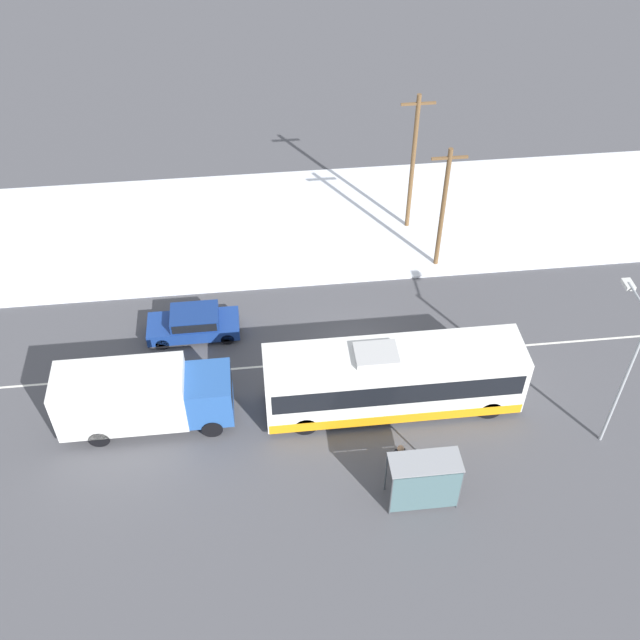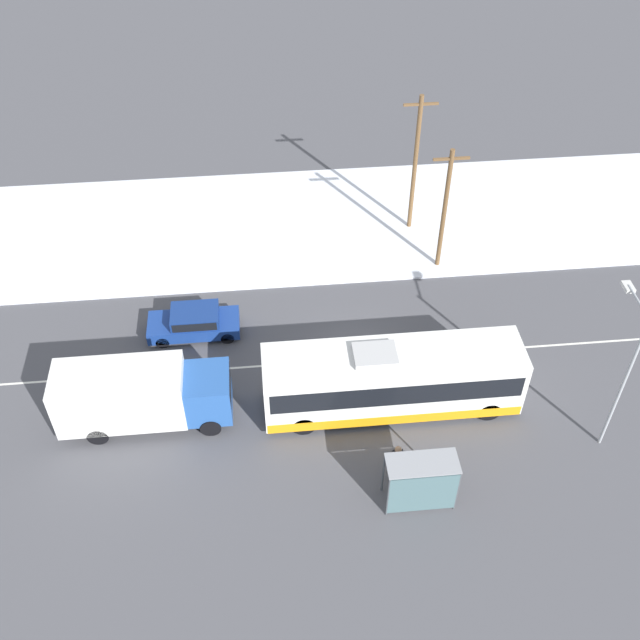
{
  "view_description": "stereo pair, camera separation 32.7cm",
  "coord_description": "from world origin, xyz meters",
  "px_view_note": "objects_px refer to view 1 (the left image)",
  "views": [
    {
      "loc": [
        -4.34,
        -24.04,
        25.49
      ],
      "look_at": [
        -1.52,
        1.38,
        1.4
      ],
      "focal_mm": 42.0,
      "sensor_mm": 36.0,
      "label": 1
    },
    {
      "loc": [
        -4.02,
        -24.07,
        25.49
      ],
      "look_at": [
        -1.52,
        1.38,
        1.4
      ],
      "focal_mm": 42.0,
      "sensor_mm": 36.0,
      "label": 2
    }
  ],
  "objects_px": {
    "pedestrian_at_stop": "(400,457)",
    "streetlamp": "(626,358)",
    "box_truck": "(141,396)",
    "utility_pole_snowlot": "(413,162)",
    "city_bus": "(393,379)",
    "bus_shelter": "(425,479)",
    "sedan_car": "(194,322)",
    "utility_pole_roadside": "(443,207)"
  },
  "relations": [
    {
      "from": "utility_pole_snowlot",
      "to": "city_bus",
      "type": "bearing_deg",
      "value": -104.13
    },
    {
      "from": "city_bus",
      "to": "streetlamp",
      "type": "xyz_separation_m",
      "value": [
        8.51,
        -2.44,
        2.88
      ]
    },
    {
      "from": "bus_shelter",
      "to": "streetlamp",
      "type": "xyz_separation_m",
      "value": [
        8.22,
        2.72,
        2.88
      ]
    },
    {
      "from": "city_bus",
      "to": "utility_pole_snowlot",
      "type": "xyz_separation_m",
      "value": [
        3.27,
        13.01,
        2.58
      ]
    },
    {
      "from": "bus_shelter",
      "to": "utility_pole_snowlot",
      "type": "distance_m",
      "value": 18.6
    },
    {
      "from": "city_bus",
      "to": "bus_shelter",
      "type": "bearing_deg",
      "value": -86.87
    },
    {
      "from": "streetlamp",
      "to": "utility_pole_snowlot",
      "type": "relative_size",
      "value": 0.89
    },
    {
      "from": "pedestrian_at_stop",
      "to": "streetlamp",
      "type": "height_order",
      "value": "streetlamp"
    },
    {
      "from": "box_truck",
      "to": "utility_pole_snowlot",
      "type": "distance_m",
      "value": 19.14
    },
    {
      "from": "pedestrian_at_stop",
      "to": "utility_pole_snowlot",
      "type": "height_order",
      "value": "utility_pole_snowlot"
    },
    {
      "from": "streetlamp",
      "to": "utility_pole_snowlot",
      "type": "xyz_separation_m",
      "value": [
        -5.23,
        15.45,
        -0.31
      ]
    },
    {
      "from": "pedestrian_at_stop",
      "to": "utility_pole_snowlot",
      "type": "distance_m",
      "value": 17.29
    },
    {
      "from": "box_truck",
      "to": "city_bus",
      "type": "bearing_deg",
      "value": -1.06
    },
    {
      "from": "city_bus",
      "to": "bus_shelter",
      "type": "xyz_separation_m",
      "value": [
        0.28,
        -5.16,
        0.0
      ]
    },
    {
      "from": "box_truck",
      "to": "utility_pole_snowlot",
      "type": "xyz_separation_m",
      "value": [
        13.98,
        12.81,
        2.56
      ]
    },
    {
      "from": "sedan_car",
      "to": "utility_pole_snowlot",
      "type": "distance_m",
      "value": 14.53
    },
    {
      "from": "box_truck",
      "to": "sedan_car",
      "type": "height_order",
      "value": "box_truck"
    },
    {
      "from": "city_bus",
      "to": "box_truck",
      "type": "bearing_deg",
      "value": 178.94
    },
    {
      "from": "city_bus",
      "to": "pedestrian_at_stop",
      "type": "bearing_deg",
      "value": -95.71
    },
    {
      "from": "bus_shelter",
      "to": "pedestrian_at_stop",
      "type": "bearing_deg",
      "value": 112.21
    },
    {
      "from": "utility_pole_roadside",
      "to": "utility_pole_snowlot",
      "type": "relative_size",
      "value": 0.87
    },
    {
      "from": "sedan_car",
      "to": "city_bus",
      "type": "bearing_deg",
      "value": 147.76
    },
    {
      "from": "streetlamp",
      "to": "utility_pole_roadside",
      "type": "distance_m",
      "value": 12.68
    },
    {
      "from": "sedan_car",
      "to": "pedestrian_at_stop",
      "type": "relative_size",
      "value": 2.54
    },
    {
      "from": "box_truck",
      "to": "utility_pole_roadside",
      "type": "height_order",
      "value": "utility_pole_roadside"
    },
    {
      "from": "pedestrian_at_stop",
      "to": "utility_pole_roadside",
      "type": "relative_size",
      "value": 0.24
    },
    {
      "from": "pedestrian_at_stop",
      "to": "utility_pole_snowlot",
      "type": "relative_size",
      "value": 0.21
    },
    {
      "from": "sedan_car",
      "to": "bus_shelter",
      "type": "bearing_deg",
      "value": 130.07
    },
    {
      "from": "city_bus",
      "to": "utility_pole_roadside",
      "type": "height_order",
      "value": "utility_pole_roadside"
    },
    {
      "from": "box_truck",
      "to": "pedestrian_at_stop",
      "type": "xyz_separation_m",
      "value": [
        10.35,
        -3.79,
        -0.63
      ]
    },
    {
      "from": "city_bus",
      "to": "sedan_car",
      "type": "xyz_separation_m",
      "value": [
        -8.65,
        5.46,
        -0.89
      ]
    },
    {
      "from": "bus_shelter",
      "to": "utility_pole_roadside",
      "type": "xyz_separation_m",
      "value": [
        3.86,
        14.6,
        2.05
      ]
    },
    {
      "from": "city_bus",
      "to": "box_truck",
      "type": "relative_size",
      "value": 1.52
    },
    {
      "from": "pedestrian_at_stop",
      "to": "streetlamp",
      "type": "xyz_separation_m",
      "value": [
        8.87,
        1.15,
        3.5
      ]
    },
    {
      "from": "box_truck",
      "to": "sedan_car",
      "type": "relative_size",
      "value": 1.66
    },
    {
      "from": "pedestrian_at_stop",
      "to": "streetlamp",
      "type": "distance_m",
      "value": 9.6
    },
    {
      "from": "pedestrian_at_stop",
      "to": "box_truck",
      "type": "bearing_deg",
      "value": 159.89
    },
    {
      "from": "streetlamp",
      "to": "utility_pole_roadside",
      "type": "bearing_deg",
      "value": 110.15
    },
    {
      "from": "utility_pole_snowlot",
      "to": "sedan_car",
      "type": "bearing_deg",
      "value": -147.66
    },
    {
      "from": "city_bus",
      "to": "streetlamp",
      "type": "bearing_deg",
      "value": -16.01
    },
    {
      "from": "city_bus",
      "to": "box_truck",
      "type": "height_order",
      "value": "city_bus"
    },
    {
      "from": "pedestrian_at_stop",
      "to": "bus_shelter",
      "type": "bearing_deg",
      "value": -67.79
    }
  ]
}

